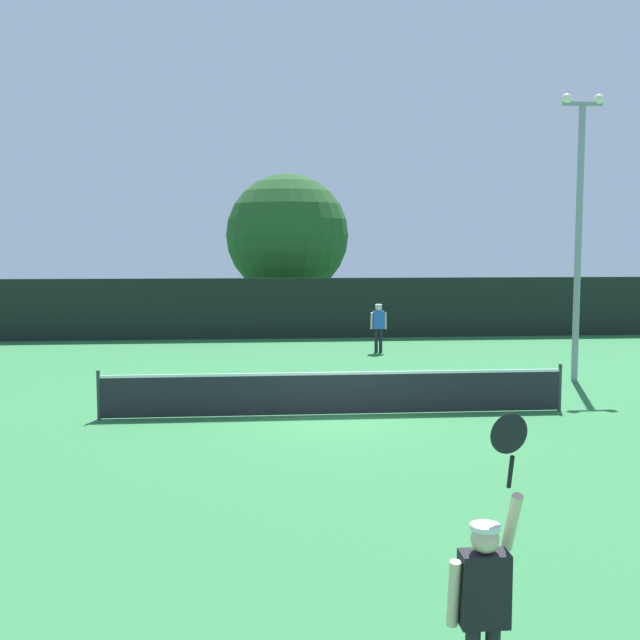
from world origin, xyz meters
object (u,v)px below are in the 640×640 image
Objects in this scene: light_pole at (579,219)px; large_tree at (288,236)px; parked_car_near at (333,305)px; parked_car_mid at (487,304)px; player_receiving at (379,323)px; player_serving at (485,591)px; tennis_ball at (366,400)px.

light_pole is 1.11× the size of large_tree.
parked_car_near is 8.09m from parked_car_mid.
light_pole is 1.80× the size of parked_car_mid.
light_pole is (4.52, -6.13, 3.42)m from player_receiving.
player_serving is 35.15m from parked_car_mid.
parked_car_near is (-0.34, 11.88, -0.28)m from player_receiving.
large_tree reaches higher than tennis_ball.
player_serving is 0.58× the size of parked_car_near.
large_tree is (-1.01, 18.00, 4.20)m from tennis_ball.
player_serving is 33.19m from parked_car_near.
player_receiving is 0.22× the size of light_pole.
large_tree is 1.62× the size of parked_car_mid.
parked_car_near is at bearing -88.37° from player_receiving.
parked_car_near is (2.39, 2.44, -3.45)m from large_tree.
light_pole is (6.24, 2.43, 4.45)m from tennis_ball.
light_pole reaches higher than parked_car_mid.
tennis_ball is at bearing 78.64° from player_receiving.
tennis_ball is 0.01× the size of light_pole.
large_tree reaches higher than parked_car_mid.
large_tree is at bearing -169.92° from parked_car_mid.
parked_car_mid is (9.46, 20.91, 0.74)m from tennis_ball.
parked_car_near is at bearing 86.13° from tennis_ball.
large_tree reaches higher than player_receiving.
light_pole is 1.85× the size of parked_car_near.
player_receiving is at bearing -127.50° from parked_car_mid.
parked_car_mid is at bearing 65.66° from tennis_ball.
player_receiving is 25.19× the size of tennis_ball.
player_serving is at bearing -93.21° from parked_car_near.
player_serving is 0.56× the size of parked_car_mid.
parked_car_mid is at bearing 72.77° from player_serving.
parked_car_mid is (8.07, 0.47, 0.00)m from parked_car_near.
light_pole is at bearing 64.51° from player_serving.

